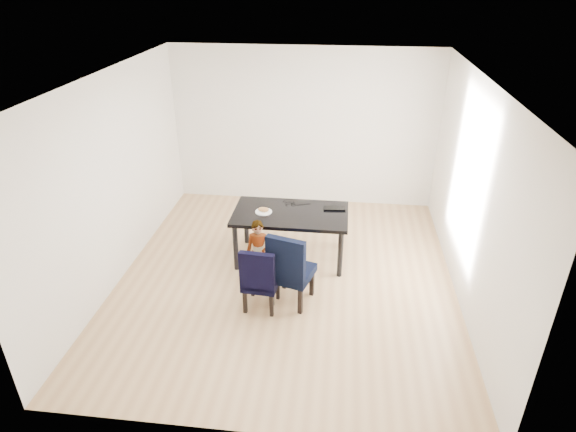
# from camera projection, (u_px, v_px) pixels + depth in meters

# --- Properties ---
(floor) EXTENTS (4.50, 5.00, 0.01)m
(floor) POSITION_uv_depth(u_px,v_px,m) (286.00, 278.00, 6.62)
(floor) COLOR tan
(floor) RESTS_ON ground
(ceiling) EXTENTS (4.50, 5.00, 0.01)m
(ceiling) POSITION_uv_depth(u_px,v_px,m) (286.00, 77.00, 5.36)
(ceiling) COLOR white
(ceiling) RESTS_ON wall_back
(wall_back) EXTENTS (4.50, 0.01, 2.70)m
(wall_back) POSITION_uv_depth(u_px,v_px,m) (304.00, 128.00, 8.19)
(wall_back) COLOR white
(wall_back) RESTS_ON ground
(wall_front) EXTENTS (4.50, 0.01, 2.70)m
(wall_front) POSITION_uv_depth(u_px,v_px,m) (248.00, 318.00, 3.78)
(wall_front) COLOR white
(wall_front) RESTS_ON ground
(wall_left) EXTENTS (0.01, 5.00, 2.70)m
(wall_left) POSITION_uv_depth(u_px,v_px,m) (113.00, 179.00, 6.22)
(wall_left) COLOR silver
(wall_left) RESTS_ON ground
(wall_right) EXTENTS (0.01, 5.00, 2.70)m
(wall_right) POSITION_uv_depth(u_px,v_px,m) (473.00, 197.00, 5.76)
(wall_right) COLOR white
(wall_right) RESTS_ON ground
(dining_table) EXTENTS (1.60, 0.90, 0.75)m
(dining_table) POSITION_uv_depth(u_px,v_px,m) (290.00, 236.00, 6.88)
(dining_table) COLOR black
(dining_table) RESTS_ON floor
(chair_left) EXTENTS (0.46, 0.47, 0.88)m
(chair_left) POSITION_uv_depth(u_px,v_px,m) (261.00, 276.00, 5.87)
(chair_left) COLOR black
(chair_left) RESTS_ON floor
(chair_right) EXTENTS (0.61, 0.62, 1.01)m
(chair_right) POSITION_uv_depth(u_px,v_px,m) (292.00, 267.00, 5.94)
(chair_right) COLOR black
(chair_right) RESTS_ON floor
(child) EXTENTS (0.35, 0.24, 0.92)m
(child) POSITION_uv_depth(u_px,v_px,m) (259.00, 253.00, 6.30)
(child) COLOR orange
(child) RESTS_ON floor
(plate) EXTENTS (0.27, 0.27, 0.01)m
(plate) POSITION_uv_depth(u_px,v_px,m) (264.00, 212.00, 6.71)
(plate) COLOR white
(plate) RESTS_ON dining_table
(sandwich) EXTENTS (0.17, 0.12, 0.06)m
(sandwich) POSITION_uv_depth(u_px,v_px,m) (264.00, 209.00, 6.69)
(sandwich) COLOR #A36E3A
(sandwich) RESTS_ON plate
(laptop) EXTENTS (0.33, 0.23, 0.02)m
(laptop) POSITION_uv_depth(u_px,v_px,m) (334.00, 207.00, 6.83)
(laptop) COLOR black
(laptop) RESTS_ON dining_table
(cable_tangle) EXTENTS (0.15, 0.15, 0.01)m
(cable_tangle) POSITION_uv_depth(u_px,v_px,m) (290.00, 205.00, 6.92)
(cable_tangle) COLOR black
(cable_tangle) RESTS_ON dining_table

